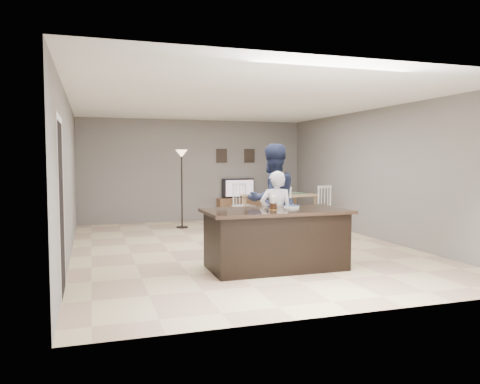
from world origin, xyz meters
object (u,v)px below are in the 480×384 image
object	(u,v)px
birthday_cake	(273,206)
man	(272,200)
tv_console	(240,209)
dining_table	(280,200)
floor_lamp	(182,167)
woman	(276,216)
plate_stack	(291,206)
television	(239,188)
kitchen_island	(276,239)

from	to	relation	value
birthday_cake	man	bearing A→B (deg)	69.34
tv_console	dining_table	bearing A→B (deg)	-70.90
tv_console	dining_table	world-z (taller)	dining_table
dining_table	floor_lamp	distance (m)	2.51
woman	plate_stack	bearing A→B (deg)	122.42
plate_stack	floor_lamp	world-z (taller)	floor_lamp
television	dining_table	xyz separation A→B (m)	(0.54, -1.63, -0.20)
birthday_cake	woman	bearing A→B (deg)	63.82
plate_stack	man	bearing A→B (deg)	92.48
floor_lamp	tv_console	bearing A→B (deg)	28.51
kitchen_island	dining_table	world-z (taller)	dining_table
plate_stack	tv_console	bearing A→B (deg)	80.81
man	birthday_cake	size ratio (longest dim) A/B	9.00
tv_console	plate_stack	world-z (taller)	plate_stack
kitchen_island	tv_console	bearing A→B (deg)	77.84
kitchen_island	dining_table	distance (m)	4.38
television	birthday_cake	bearing A→B (deg)	77.57
man	floor_lamp	distance (m)	3.86
woman	kitchen_island	bearing A→B (deg)	86.46
woman	floor_lamp	bearing A→B (deg)	-59.49
kitchen_island	plate_stack	size ratio (longest dim) A/B	8.60
woman	birthday_cake	distance (m)	0.67
woman	plate_stack	size ratio (longest dim) A/B	5.86
television	birthday_cake	size ratio (longest dim) A/B	4.30
television	man	distance (m)	4.84
kitchen_island	plate_stack	xyz separation A→B (m)	(0.32, 0.15, 0.47)
man	dining_table	distance (m)	3.46
birthday_cake	plate_stack	distance (m)	0.41
kitchen_island	tv_console	world-z (taller)	kitchen_island
birthday_cake	floor_lamp	distance (m)	4.69
man	woman	bearing A→B (deg)	67.96
plate_stack	kitchen_island	bearing A→B (deg)	-154.59
woman	plate_stack	distance (m)	0.45
plate_stack	dining_table	bearing A→B (deg)	69.82
tv_console	television	bearing A→B (deg)	90.00
tv_console	floor_lamp	bearing A→B (deg)	-151.49
man	dining_table	bearing A→B (deg)	-126.65
woman	birthday_cake	world-z (taller)	woman
tv_console	dining_table	distance (m)	1.69
kitchen_island	dining_table	size ratio (longest dim) A/B	0.96
man	plate_stack	distance (m)	0.73
plate_stack	television	bearing A→B (deg)	80.93
kitchen_island	tv_console	xyz separation A→B (m)	(1.20, 5.57, -0.15)
television	man	world-z (taller)	man
kitchen_island	tv_console	distance (m)	5.70
birthday_cake	plate_stack	xyz separation A→B (m)	(0.37, 0.17, -0.03)
birthday_cake	plate_stack	world-z (taller)	birthday_cake
birthday_cake	plate_stack	bearing A→B (deg)	25.10
plate_stack	floor_lamp	bearing A→B (deg)	101.31
kitchen_island	television	distance (m)	5.78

